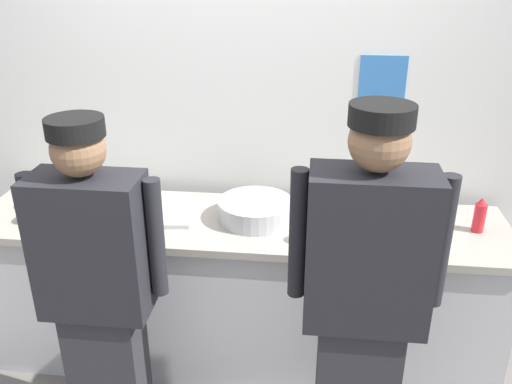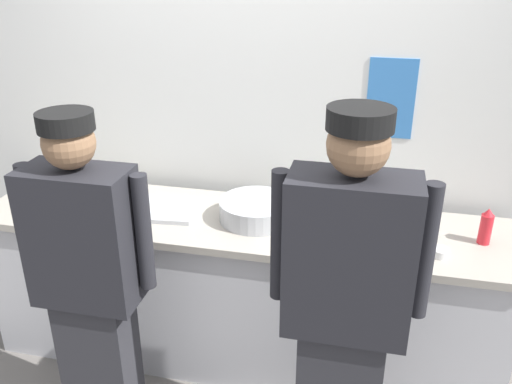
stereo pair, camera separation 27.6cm
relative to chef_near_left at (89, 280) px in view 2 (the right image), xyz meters
The scene contains 17 objects.
wall_back 1.37m from the chef_near_left, 66.05° to the left, with size 4.43×0.11×2.88m.
prep_counter 0.95m from the chef_near_left, 53.33° to the left, with size 2.83×0.66×0.89m.
chef_near_left is the anchor object (origin of this frame).
chef_center 1.12m from the chef_near_left, ahead, with size 0.62×0.24×1.72m.
plate_stack_front 1.54m from the chef_near_left, 32.49° to the left, with size 0.19×0.19×0.05m.
plate_stack_rear 0.78m from the chef_near_left, 111.40° to the left, with size 0.24×0.24×0.08m.
mixing_bowl_steel 0.93m from the chef_near_left, 49.84° to the left, with size 0.40×0.40×0.11m, color #B7BABF.
sheet_tray 0.68m from the chef_near_left, 89.69° to the left, with size 0.50×0.32×0.02m, color #B7BABF.
squeeze_bottle_primary 0.90m from the chef_near_left, 131.40° to the left, with size 0.05×0.05×0.19m.
squeeze_bottle_secondary 1.14m from the chef_near_left, 30.46° to the left, with size 0.06×0.06×0.18m.
squeeze_bottle_spare 1.87m from the chef_near_left, 22.06° to the left, with size 0.06×0.06×0.19m.
ramekin_orange_sauce 0.97m from the chef_near_left, 30.67° to the left, with size 0.08×0.08×0.04m.
ramekin_red_sauce 0.81m from the chef_near_left, 137.33° to the left, with size 0.11×0.11×0.05m.
ramekin_yellow_sauce 1.60m from the chef_near_left, 19.08° to the left, with size 0.08×0.08×0.04m.
ramekin_green_sauce 1.23m from the chef_near_left, 25.33° to the left, with size 0.11×0.11×0.04m.
deli_cup 1.33m from the chef_near_left, 31.83° to the left, with size 0.09×0.09×0.10m, color white.
chefs_knife 0.73m from the chef_near_left, 97.02° to the left, with size 0.28×0.03×0.02m.
Camera 2 is at (0.66, -2.13, 2.20)m, focal length 38.04 mm.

